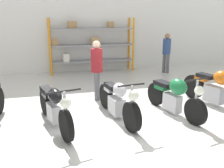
{
  "coord_description": "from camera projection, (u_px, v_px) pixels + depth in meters",
  "views": [
    {
      "loc": [
        -1.45,
        -5.14,
        2.25
      ],
      "look_at": [
        0.0,
        0.4,
        0.7
      ],
      "focal_mm": 40.0,
      "sensor_mm": 36.0,
      "label": 1
    }
  ],
  "objects": [
    {
      "name": "motorcycle_silver",
      "position": [
        118.0,
        101.0,
        5.62
      ],
      "size": [
        0.58,
        2.08,
        0.97
      ],
      "rotation": [
        0.0,
        0.0,
        -1.44
      ],
      "color": "black",
      "rests_on": "ground_plane"
    },
    {
      "name": "motorcycle_orange",
      "position": [
        217.0,
        89.0,
        6.38
      ],
      "size": [
        0.82,
        2.14,
        1.07
      ],
      "rotation": [
        0.0,
        0.0,
        -1.32
      ],
      "color": "black",
      "rests_on": "ground_plane"
    },
    {
      "name": "person_near_rack",
      "position": [
        97.0,
        66.0,
        6.76
      ],
      "size": [
        0.4,
        0.4,
        1.63
      ],
      "rotation": [
        0.0,
        0.0,
        2.82
      ],
      "color": "#595960",
      "rests_on": "ground_plane"
    },
    {
      "name": "ground_plane",
      "position": [
        116.0,
        118.0,
        5.74
      ],
      "size": [
        30.0,
        30.0,
        0.0
      ],
      "primitive_type": "plane",
      "color": "silver"
    },
    {
      "name": "motorcycle_green",
      "position": [
        174.0,
        95.0,
        5.85
      ],
      "size": [
        0.71,
        1.98,
        1.01
      ],
      "rotation": [
        0.0,
        0.0,
        -1.36
      ],
      "color": "black",
      "rests_on": "ground_plane"
    },
    {
      "name": "motorcycle_black",
      "position": [
        54.0,
        106.0,
        5.19
      ],
      "size": [
        0.81,
        2.11,
        0.97
      ],
      "rotation": [
        0.0,
        0.0,
        -1.32
      ],
      "color": "black",
      "rests_on": "ground_plane"
    },
    {
      "name": "back_wall",
      "position": [
        81.0,
        28.0,
        10.32
      ],
      "size": [
        30.0,
        0.08,
        3.6
      ],
      "color": "white",
      "rests_on": "ground_plane"
    },
    {
      "name": "person_browsing",
      "position": [
        167.0,
        50.0,
        10.12
      ],
      "size": [
        0.43,
        0.43,
        1.61
      ],
      "rotation": [
        0.0,
        0.0,
        3.64
      ],
      "color": "#595960",
      "rests_on": "ground_plane"
    },
    {
      "name": "shelving_rack",
      "position": [
        90.0,
        44.0,
        10.21
      ],
      "size": [
        3.46,
        0.63,
        2.21
      ],
      "color": "orange",
      "rests_on": "ground_plane"
    }
  ]
}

